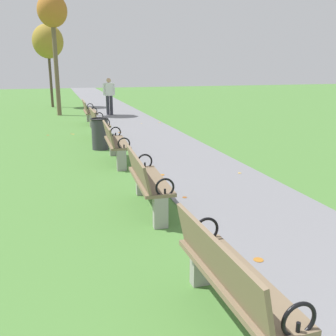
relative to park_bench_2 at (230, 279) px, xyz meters
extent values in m
cube|color=slate|center=(1.65, 14.76, -0.48)|extent=(2.28, 44.00, 0.02)
cube|color=#7A664C|center=(0.05, 0.00, -0.01)|extent=(0.48, 1.61, 0.05)
cube|color=#7A664C|center=(-0.14, 0.00, 0.21)|extent=(0.17, 1.60, 0.40)
cube|color=#99968E|center=(0.03, 0.74, -0.26)|extent=(0.20, 0.13, 0.45)
torus|color=black|center=(0.13, -0.76, 0.10)|extent=(0.27, 0.04, 0.27)
cylinder|color=black|center=(0.13, -0.76, 0.02)|extent=(0.03, 0.03, 0.12)
torus|color=black|center=(0.09, 0.76, 0.10)|extent=(0.27, 0.04, 0.27)
cylinder|color=black|center=(0.09, 0.76, 0.02)|extent=(0.03, 0.03, 0.12)
cube|color=#7A664C|center=(0.05, 3.00, -0.01)|extent=(0.52, 1.62, 0.05)
cube|color=#7A664C|center=(-0.14, 3.01, 0.21)|extent=(0.20, 1.60, 0.40)
cube|color=#99968E|center=(0.02, 2.26, -0.26)|extent=(0.21, 0.13, 0.45)
cube|color=#99968E|center=(0.09, 3.74, -0.26)|extent=(0.21, 0.13, 0.45)
torus|color=black|center=(0.08, 2.24, 0.10)|extent=(0.27, 0.04, 0.27)
cylinder|color=black|center=(0.08, 2.24, 0.02)|extent=(0.03, 0.03, 0.12)
torus|color=black|center=(0.15, 3.75, 0.10)|extent=(0.27, 0.04, 0.27)
cylinder|color=black|center=(0.15, 3.75, 0.02)|extent=(0.03, 0.03, 0.12)
cube|color=#7A664C|center=(0.05, 6.17, -0.01)|extent=(0.51, 1.62, 0.05)
cube|color=#7A664C|center=(-0.14, 6.17, 0.21)|extent=(0.19, 1.60, 0.40)
cube|color=#99968E|center=(0.02, 5.43, -0.26)|extent=(0.20, 0.13, 0.45)
cube|color=#99968E|center=(0.08, 6.91, -0.26)|extent=(0.20, 0.13, 0.45)
torus|color=black|center=(0.08, 5.41, 0.10)|extent=(0.27, 0.04, 0.27)
cylinder|color=black|center=(0.08, 5.41, 0.02)|extent=(0.03, 0.03, 0.12)
torus|color=black|center=(0.14, 6.92, 0.10)|extent=(0.27, 0.04, 0.27)
cylinder|color=black|center=(0.14, 6.92, 0.02)|extent=(0.03, 0.03, 0.12)
cube|color=#7A664C|center=(0.05, 9.32, -0.01)|extent=(0.44, 1.60, 0.05)
cube|color=#7A664C|center=(-0.14, 9.32, 0.21)|extent=(0.13, 1.60, 0.40)
cube|color=#99968E|center=(0.05, 8.58, -0.26)|extent=(0.20, 0.12, 0.45)
cube|color=#99968E|center=(0.05, 10.06, -0.26)|extent=(0.20, 0.12, 0.45)
torus|color=black|center=(0.11, 8.56, 0.10)|extent=(0.27, 0.03, 0.27)
cylinder|color=black|center=(0.11, 8.56, 0.02)|extent=(0.03, 0.03, 0.12)
torus|color=black|center=(0.11, 10.08, 0.10)|extent=(0.27, 0.03, 0.27)
cylinder|color=black|center=(0.11, 10.08, 0.02)|extent=(0.03, 0.03, 0.12)
cube|color=#7A664C|center=(0.05, 12.43, -0.01)|extent=(0.46, 1.61, 0.05)
cube|color=#7A664C|center=(-0.14, 12.43, 0.21)|extent=(0.15, 1.60, 0.40)
cube|color=#99968E|center=(0.04, 11.69, -0.26)|extent=(0.20, 0.12, 0.45)
cube|color=#99968E|center=(0.06, 13.17, -0.26)|extent=(0.20, 0.12, 0.45)
torus|color=black|center=(0.10, 11.67, 0.10)|extent=(0.27, 0.03, 0.27)
cylinder|color=black|center=(0.10, 11.67, 0.02)|extent=(0.03, 0.03, 0.12)
torus|color=black|center=(0.12, 13.19, 0.10)|extent=(0.27, 0.03, 0.27)
cylinder|color=black|center=(0.12, 13.19, 0.02)|extent=(0.03, 0.03, 0.12)
cylinder|color=brown|center=(-1.03, 15.62, 1.51)|extent=(0.19, 0.19, 3.99)
ellipsoid|color=#B26B28|center=(-1.03, 15.62, 3.94)|extent=(1.25, 1.25, 1.38)
cylinder|color=#4C3D2D|center=(-1.30, 19.31, 0.93)|extent=(0.14, 0.14, 2.83)
ellipsoid|color=olive|center=(-1.30, 19.31, 2.89)|extent=(1.57, 1.57, 1.73)
cylinder|color=#2D2D38|center=(1.24, 15.02, -0.04)|extent=(0.14, 0.14, 0.85)
cylinder|color=#2D2D38|center=(1.08, 15.01, -0.04)|extent=(0.14, 0.14, 0.85)
cube|color=white|center=(1.16, 15.01, 0.66)|extent=(0.35, 0.23, 0.56)
sphere|color=tan|center=(1.16, 15.01, 1.05)|extent=(0.20, 0.20, 0.20)
cylinder|color=white|center=(1.38, 15.02, 0.66)|extent=(0.09, 0.09, 0.52)
cylinder|color=white|center=(0.94, 15.01, 0.66)|extent=(0.09, 0.09, 0.52)
cylinder|color=#38383D|center=(-0.15, 7.76, -0.09)|extent=(0.44, 0.44, 0.80)
torus|color=black|center=(-0.15, 7.76, 0.33)|extent=(0.48, 0.48, 0.04)
cylinder|color=#AD6B23|center=(0.74, 4.77, -0.46)|extent=(0.16, 0.16, 0.00)
cylinder|color=#AD6B23|center=(0.78, 10.14, -0.46)|extent=(0.16, 0.16, 0.00)
cylinder|color=#AD6B23|center=(0.85, 0.98, -0.46)|extent=(0.13, 0.13, 0.00)
cylinder|color=#93511E|center=(-1.53, 10.41, -0.48)|extent=(0.10, 0.10, 0.00)
cylinder|color=#93511E|center=(0.73, 3.31, -0.46)|extent=(0.09, 0.09, 0.00)
cylinder|color=#BC842D|center=(-0.73, 10.37, -0.48)|extent=(0.13, 0.13, 0.00)
cylinder|color=brown|center=(-0.79, 10.48, -0.48)|extent=(0.09, 0.09, 0.00)
cylinder|color=brown|center=(0.38, 10.45, -0.48)|extent=(0.12, 0.12, 0.00)
cylinder|color=gold|center=(2.33, 4.44, -0.46)|extent=(0.10, 0.10, 0.00)
cylinder|color=gold|center=(2.67, 12.00, -0.46)|extent=(0.13, 0.13, 0.00)
cylinder|color=gold|center=(1.93, 11.95, -0.46)|extent=(0.07, 0.07, 0.00)
camera|label=1|loc=(-1.32, -2.63, 1.73)|focal=41.59mm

